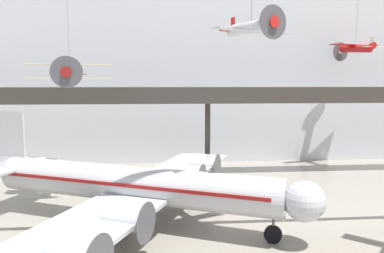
# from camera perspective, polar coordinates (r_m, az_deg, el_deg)

# --- Properties ---
(hangar_back_wall) EXTENTS (140.00, 3.00, 29.52)m
(hangar_back_wall) POSITION_cam_1_polar(r_m,az_deg,el_deg) (55.85, 1.38, 9.88)
(hangar_back_wall) COLOR silver
(hangar_back_wall) RESTS_ON ground
(mezzanine_walkway) EXTENTS (110.00, 3.20, 11.13)m
(mezzanine_walkway) POSITION_cam_1_polar(r_m,az_deg,el_deg) (46.72, 2.56, 3.96)
(mezzanine_walkway) COLOR #38332D
(mezzanine_walkway) RESTS_ON ground
(airliner_silver_main) EXTENTS (28.69, 33.79, 9.04)m
(airliner_silver_main) POSITION_cam_1_polar(r_m,az_deg,el_deg) (31.48, -9.21, -8.80)
(airliner_silver_main) COLOR #B7BABF
(airliner_silver_main) RESTS_ON ground
(suspended_plane_cream_biplane) EXTENTS (8.25, 6.75, 12.19)m
(suspended_plane_cream_biplane) POSITION_cam_1_polar(r_m,az_deg,el_deg) (39.09, -18.11, 7.72)
(suspended_plane_cream_biplane) COLOR beige
(suspended_plane_silver_racer) EXTENTS (6.31, 5.51, 8.95)m
(suspended_plane_silver_racer) POSITION_cam_1_polar(r_m,az_deg,el_deg) (28.54, 9.04, 14.65)
(suspended_plane_silver_racer) COLOR silver
(suspended_plane_red_highwing) EXTENTS (7.42, 6.26, 8.88)m
(suspended_plane_red_highwing) POSITION_cam_1_polar(r_m,az_deg,el_deg) (55.81, 23.66, 10.89)
(suspended_plane_red_highwing) COLOR red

